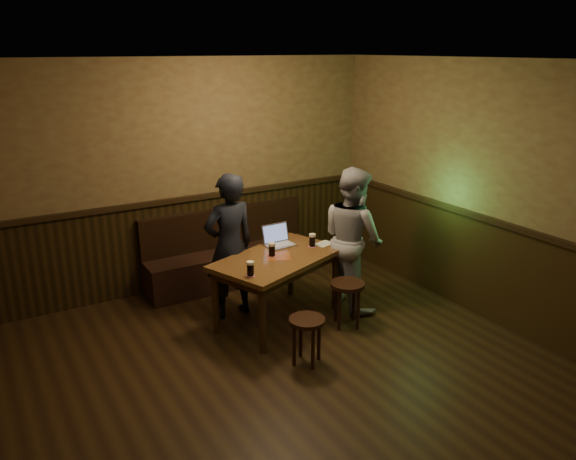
% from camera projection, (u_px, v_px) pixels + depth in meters
% --- Properties ---
extents(room, '(5.04, 6.04, 2.84)m').
position_uv_depth(room, '(309.00, 263.00, 4.63)').
color(room, black).
rests_on(room, ground).
extents(bench, '(2.20, 0.50, 0.95)m').
position_uv_depth(bench, '(230.00, 259.00, 7.18)').
color(bench, black).
rests_on(bench, ground).
extents(pub_table, '(1.62, 1.26, 0.77)m').
position_uv_depth(pub_table, '(278.00, 265.00, 6.04)').
color(pub_table, '#533617').
rests_on(pub_table, ground).
extents(stool_left, '(0.38, 0.38, 0.47)m').
position_uv_depth(stool_left, '(307.00, 328.00, 5.30)').
color(stool_left, black).
rests_on(stool_left, ground).
extents(stool_right, '(0.48, 0.48, 0.50)m').
position_uv_depth(stool_right, '(347.00, 291.00, 6.02)').
color(stool_right, black).
rests_on(stool_right, ground).
extents(pint_left, '(0.10, 0.10, 0.15)m').
position_uv_depth(pint_left, '(250.00, 269.00, 5.48)').
color(pint_left, '#A81433').
rests_on(pint_left, pub_table).
extents(pint_mid, '(0.10, 0.10, 0.15)m').
position_uv_depth(pint_mid, '(272.00, 250.00, 5.99)').
color(pint_mid, '#A81433').
rests_on(pint_mid, pub_table).
extents(pint_right, '(0.10, 0.10, 0.15)m').
position_uv_depth(pint_right, '(312.00, 240.00, 6.28)').
color(pint_right, '#A81433').
rests_on(pint_right, pub_table).
extents(laptop, '(0.33, 0.27, 0.23)m').
position_uv_depth(laptop, '(278.00, 240.00, 6.35)').
color(laptop, silver).
rests_on(laptop, pub_table).
extents(menu, '(0.25, 0.20, 0.00)m').
position_uv_depth(menu, '(324.00, 244.00, 6.39)').
color(menu, silver).
rests_on(menu, pub_table).
extents(person_suit, '(0.62, 0.43, 1.64)m').
position_uv_depth(person_suit, '(229.00, 246.00, 6.15)').
color(person_suit, black).
rests_on(person_suit, ground).
extents(person_grey, '(0.64, 0.81, 1.65)m').
position_uv_depth(person_grey, '(353.00, 238.00, 6.39)').
color(person_grey, gray).
rests_on(person_grey, ground).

